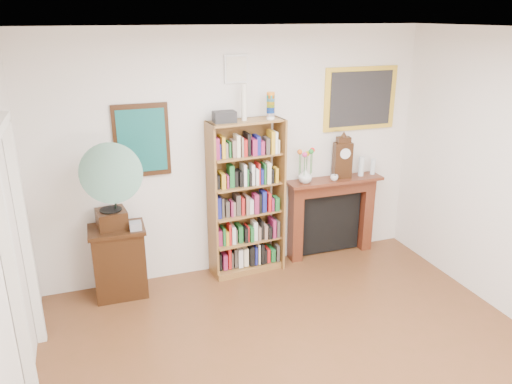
% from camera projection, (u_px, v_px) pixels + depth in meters
% --- Properties ---
extents(room, '(4.51, 5.01, 2.81)m').
position_uv_depth(room, '(345.00, 245.00, 3.45)').
color(room, brown).
rests_on(room, ground).
extents(door_casing, '(0.08, 1.02, 2.17)m').
position_uv_depth(door_casing, '(16.00, 239.00, 3.87)').
color(door_casing, white).
rests_on(door_casing, left_wall).
extents(teal_poster, '(0.58, 0.04, 0.78)m').
position_uv_depth(teal_poster, '(142.00, 141.00, 5.24)').
color(teal_poster, black).
rests_on(teal_poster, back_wall).
extents(small_picture, '(0.26, 0.04, 0.30)m').
position_uv_depth(small_picture, '(236.00, 69.00, 5.33)').
color(small_picture, white).
rests_on(small_picture, back_wall).
extents(gilt_painting, '(0.95, 0.04, 0.75)m').
position_uv_depth(gilt_painting, '(360.00, 99.00, 5.95)').
color(gilt_painting, yellow).
rests_on(gilt_painting, back_wall).
extents(bookshelf, '(0.86, 0.38, 2.09)m').
position_uv_depth(bookshelf, '(246.00, 190.00, 5.67)').
color(bookshelf, brown).
rests_on(bookshelf, floor).
extents(side_cabinet, '(0.59, 0.44, 0.79)m').
position_uv_depth(side_cabinet, '(120.00, 261.00, 5.36)').
color(side_cabinet, black).
rests_on(side_cabinet, floor).
extents(fireplace, '(1.21, 0.30, 1.02)m').
position_uv_depth(fireplace, '(331.00, 210.00, 6.24)').
color(fireplace, '#451810').
rests_on(fireplace, floor).
extents(gramophone, '(0.67, 0.80, 0.97)m').
position_uv_depth(gramophone, '(108.00, 182.00, 4.93)').
color(gramophone, black).
rests_on(gramophone, side_cabinet).
extents(cd_stack, '(0.12, 0.12, 0.08)m').
position_uv_depth(cd_stack, '(136.00, 226.00, 5.18)').
color(cd_stack, '#B6B7C3').
rests_on(cd_stack, side_cabinet).
extents(mantel_clock, '(0.23, 0.15, 0.51)m').
position_uv_depth(mantel_clock, '(343.00, 158.00, 6.01)').
color(mantel_clock, black).
rests_on(mantel_clock, fireplace).
extents(flower_vase, '(0.20, 0.20, 0.17)m').
position_uv_depth(flower_vase, '(305.00, 176.00, 5.89)').
color(flower_vase, silver).
rests_on(flower_vase, fireplace).
extents(teacup, '(0.12, 0.12, 0.07)m').
position_uv_depth(teacup, '(334.00, 178.00, 5.98)').
color(teacup, white).
rests_on(teacup, fireplace).
extents(bottle_left, '(0.07, 0.07, 0.24)m').
position_uv_depth(bottle_left, '(361.00, 166.00, 6.13)').
color(bottle_left, silver).
rests_on(bottle_left, fireplace).
extents(bottle_right, '(0.06, 0.06, 0.20)m').
position_uv_depth(bottle_right, '(373.00, 166.00, 6.20)').
color(bottle_right, silver).
rests_on(bottle_right, fireplace).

